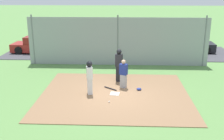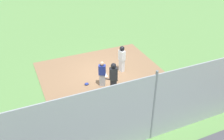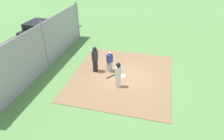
{
  "view_description": "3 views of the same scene",
  "coord_description": "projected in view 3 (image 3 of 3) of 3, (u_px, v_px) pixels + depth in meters",
  "views": [
    {
      "loc": [
        -0.42,
        12.45,
        5.04
      ],
      "look_at": [
        0.18,
        -1.06,
        0.93
      ],
      "focal_mm": 43.6,
      "sensor_mm": 36.0,
      "label": 1
    },
    {
      "loc": [
        -4.6,
        -11.86,
        8.08
      ],
      "look_at": [
        0.24,
        -0.76,
        0.76
      ],
      "focal_mm": 40.66,
      "sensor_mm": 36.0,
      "label": 2
    },
    {
      "loc": [
        10.99,
        2.1,
        7.26
      ],
      "look_at": [
        0.8,
        -0.46,
        0.89
      ],
      "focal_mm": 32.04,
      "sensor_mm": 36.0,
      "label": 3
    }
  ],
  "objects": [
    {
      "name": "catcher",
      "position": [
        110.0,
        61.0,
        13.44
      ],
      "size": [
        0.46,
        0.4,
        1.49
      ],
      "rotation": [
        0.0,
        0.0,
        1.1
      ],
      "color": "#9E9EA3",
      "rests_on": "dirt_infield"
    },
    {
      "name": "baseball_bat",
      "position": [
        111.0,
        76.0,
        13.22
      ],
      "size": [
        0.66,
        0.54,
        0.06
      ],
      "primitive_type": "cylinder",
      "rotation": [
        0.0,
        1.57,
        5.61
      ],
      "color": "black",
      "rests_on": "dirt_infield"
    },
    {
      "name": "catcher_mask",
      "position": [
        118.0,
        65.0,
        14.39
      ],
      "size": [
        0.24,
        0.2,
        0.12
      ],
      "primitive_type": "ellipsoid",
      "color": "navy",
      "rests_on": "dirt_infield"
    },
    {
      "name": "backstop_fence",
      "position": [
        45.0,
        46.0,
        13.61
      ],
      "size": [
        12.0,
        0.1,
        3.35
      ],
      "color": "#93999E",
      "rests_on": "ground_plane"
    },
    {
      "name": "ground_plane",
      "position": [
        122.0,
        76.0,
        13.32
      ],
      "size": [
        140.0,
        140.0,
        0.0
      ],
      "primitive_type": "plane",
      "color": "#5B8947"
    },
    {
      "name": "baseball",
      "position": [
        137.0,
        79.0,
        12.88
      ],
      "size": [
        0.07,
        0.07,
        0.07
      ],
      "primitive_type": "sphere",
      "color": "white",
      "rests_on": "dirt_infield"
    },
    {
      "name": "runner",
      "position": [
        118.0,
        73.0,
        11.79
      ],
      "size": [
        0.35,
        0.43,
        1.66
      ],
      "rotation": [
        0.0,
        0.0,
        3.4
      ],
      "color": "silver",
      "rests_on": "dirt_infield"
    },
    {
      "name": "umpire",
      "position": [
        95.0,
        59.0,
        13.32
      ],
      "size": [
        0.42,
        0.33,
        1.83
      ],
      "rotation": [
        0.0,
        0.0,
        1.38
      ],
      "color": "black",
      "rests_on": "dirt_infield"
    },
    {
      "name": "parking_lot",
      "position": [
        7.0,
        60.0,
        15.16
      ],
      "size": [
        18.0,
        5.2,
        0.04
      ],
      "primitive_type": "cube",
      "color": "#424247",
      "rests_on": "ground_plane"
    },
    {
      "name": "parked_car_dark",
      "position": [
        38.0,
        28.0,
        19.58
      ],
      "size": [
        4.25,
        1.98,
        1.28
      ],
      "rotation": [
        0.0,
        0.0,
        3.11
      ],
      "color": "black",
      "rests_on": "parking_lot"
    },
    {
      "name": "dirt_infield",
      "position": [
        122.0,
        76.0,
        13.31
      ],
      "size": [
        7.2,
        6.4,
        0.03
      ],
      "primitive_type": "cube",
      "color": "#896647",
      "rests_on": "ground_plane"
    },
    {
      "name": "home_plate",
      "position": [
        122.0,
        76.0,
        13.3
      ],
      "size": [
        0.49,
        0.49,
        0.02
      ],
      "primitive_type": "cube",
      "rotation": [
        0.0,
        0.0,
        -0.12
      ],
      "color": "white",
      "rests_on": "dirt_infield"
    }
  ]
}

